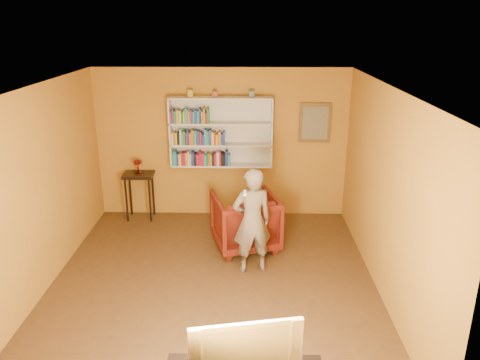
# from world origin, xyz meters

# --- Properties ---
(room_shell) EXTENTS (5.30, 5.80, 2.88)m
(room_shell) POSITION_xyz_m (0.00, 0.00, 1.02)
(room_shell) COLOR #412A15
(room_shell) RESTS_ON ground
(bookshelf) EXTENTS (1.80, 0.29, 1.23)m
(bookshelf) POSITION_xyz_m (0.00, 2.41, 1.59)
(bookshelf) COLOR silver
(bookshelf) RESTS_ON room_shell
(books_row_lower) EXTENTS (1.02, 0.19, 0.27)m
(books_row_lower) POSITION_xyz_m (-0.36, 2.30, 1.13)
(books_row_lower) COLOR teal
(books_row_lower) RESTS_ON bookshelf
(books_row_middle) EXTENTS (0.93, 0.19, 0.27)m
(books_row_middle) POSITION_xyz_m (-0.39, 2.30, 1.51)
(books_row_middle) COLOR beige
(books_row_middle) RESTS_ON bookshelf
(books_row_upper) EXTENTS (0.66, 0.19, 0.27)m
(books_row_upper) POSITION_xyz_m (-0.53, 2.30, 1.89)
(books_row_upper) COLOR #5C236B
(books_row_upper) RESTS_ON bookshelf
(ornament_left) EXTENTS (0.09, 0.09, 0.12)m
(ornament_left) POSITION_xyz_m (-0.51, 2.35, 2.27)
(ornament_left) COLOR #A5942F
(ornament_left) RESTS_ON bookshelf
(ornament_centre) EXTENTS (0.07, 0.07, 0.10)m
(ornament_centre) POSITION_xyz_m (-0.10, 2.35, 2.27)
(ornament_centre) COLOR brown
(ornament_centre) RESTS_ON bookshelf
(ornament_right) EXTENTS (0.08, 0.08, 0.11)m
(ornament_right) POSITION_xyz_m (0.53, 2.35, 2.27)
(ornament_right) COLOR #465776
(ornament_right) RESTS_ON bookshelf
(framed_painting) EXTENTS (0.55, 0.05, 0.70)m
(framed_painting) POSITION_xyz_m (1.65, 2.46, 1.75)
(framed_painting) COLOR brown
(framed_painting) RESTS_ON room_shell
(console_table) EXTENTS (0.53, 0.40, 0.86)m
(console_table) POSITION_xyz_m (-1.49, 2.25, 0.71)
(console_table) COLOR black
(console_table) RESTS_ON ground
(ruby_lustre) EXTENTS (0.16, 0.16, 0.26)m
(ruby_lustre) POSITION_xyz_m (-1.49, 2.25, 1.05)
(ruby_lustre) COLOR maroon
(ruby_lustre) RESTS_ON console_table
(armchair) EXTENTS (1.19, 1.21, 0.89)m
(armchair) POSITION_xyz_m (0.44, 1.14, 0.45)
(armchair) COLOR #450904
(armchair) RESTS_ON ground
(person) EXTENTS (0.65, 0.51, 1.56)m
(person) POSITION_xyz_m (0.54, 0.41, 0.78)
(person) COLOR #675A4B
(person) RESTS_ON ground
(game_remote) EXTENTS (0.04, 0.15, 0.04)m
(game_remote) POSITION_xyz_m (0.44, 0.19, 1.29)
(game_remote) COLOR white
(game_remote) RESTS_ON person
(television) EXTENTS (1.00, 0.31, 0.57)m
(television) POSITION_xyz_m (0.45, -2.25, 0.79)
(television) COLOR black
(television) RESTS_ON tv_cabinet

